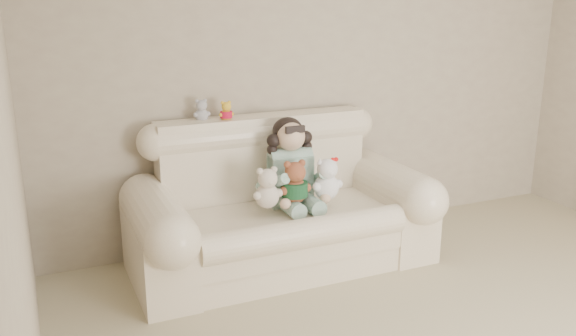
% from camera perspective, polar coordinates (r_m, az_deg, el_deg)
% --- Properties ---
extents(wall_back, '(4.50, 0.00, 4.50)m').
position_cam_1_polar(wall_back, '(4.75, 3.86, 9.09)').
color(wall_back, '#B1A68C').
rests_on(wall_back, ground).
extents(wall_left, '(0.00, 5.00, 5.00)m').
position_cam_1_polar(wall_left, '(1.78, -24.49, -4.40)').
color(wall_left, '#B1A68C').
rests_on(wall_left, ground).
extents(sofa, '(2.10, 0.95, 1.03)m').
position_cam_1_polar(sofa, '(4.22, -0.55, -2.72)').
color(sofa, '#FFF3CD').
rests_on(sofa, floor).
extents(seated_child, '(0.43, 0.51, 0.64)m').
position_cam_1_polar(seated_child, '(4.26, 0.22, 0.63)').
color(seated_child, '#307C64').
rests_on(seated_child, sofa).
extents(brown_teddy, '(0.24, 0.19, 0.36)m').
position_cam_1_polar(brown_teddy, '(4.09, 0.63, -0.95)').
color(brown_teddy, brown).
rests_on(brown_teddy, sofa).
extents(white_cat, '(0.27, 0.24, 0.36)m').
position_cam_1_polar(white_cat, '(4.17, 3.65, -0.62)').
color(white_cat, white).
rests_on(white_cat, sofa).
extents(cream_teddy, '(0.25, 0.21, 0.33)m').
position_cam_1_polar(cream_teddy, '(4.01, -1.98, -1.51)').
color(cream_teddy, silver).
rests_on(cream_teddy, sofa).
extents(yellow_mini_bear, '(0.11, 0.09, 0.17)m').
position_cam_1_polar(yellow_mini_bear, '(4.29, -5.85, 5.52)').
color(yellow_mini_bear, yellow).
rests_on(yellow_mini_bear, sofa).
extents(grey_mini_plush, '(0.15, 0.13, 0.19)m').
position_cam_1_polar(grey_mini_plush, '(4.28, -8.16, 5.57)').
color(grey_mini_plush, silver).
rests_on(grey_mini_plush, sofa).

